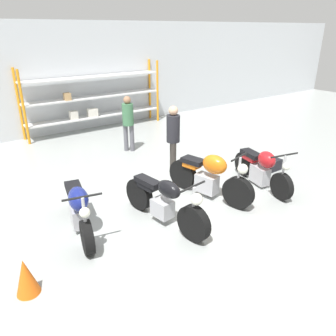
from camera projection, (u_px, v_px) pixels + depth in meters
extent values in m
plane|color=#9EA3A0|center=(179.00, 206.00, 6.71)|extent=(30.00, 30.00, 0.00)
cube|color=silver|center=(62.00, 79.00, 10.84)|extent=(30.00, 0.08, 3.60)
cylinder|color=orange|center=(24.00, 108.00, 9.84)|extent=(0.08, 0.08, 2.26)
cylinder|color=orange|center=(158.00, 92.00, 12.43)|extent=(0.08, 0.08, 2.26)
cylinder|color=orange|center=(19.00, 105.00, 10.25)|extent=(0.08, 0.08, 2.26)
cylinder|color=orange|center=(150.00, 89.00, 12.84)|extent=(0.08, 0.08, 2.26)
cube|color=silver|center=(97.00, 116.00, 11.59)|extent=(4.85, 0.55, 0.05)
cube|color=silver|center=(95.00, 97.00, 11.33)|extent=(4.85, 0.55, 0.05)
cube|color=silver|center=(93.00, 77.00, 11.06)|extent=(4.85, 0.55, 0.05)
cube|color=silver|center=(74.00, 115.00, 11.00)|extent=(0.26, 0.22, 0.28)
cube|color=tan|center=(67.00, 97.00, 10.65)|extent=(0.21, 0.24, 0.23)
cube|color=silver|center=(93.00, 113.00, 11.35)|extent=(0.35, 0.24, 0.28)
cylinder|color=black|center=(87.00, 237.00, 5.21)|extent=(0.27, 0.59, 0.57)
cylinder|color=black|center=(74.00, 198.00, 6.39)|extent=(0.27, 0.59, 0.57)
cube|color=#ADADB2|center=(79.00, 216.00, 5.85)|extent=(0.35, 0.47, 0.35)
ellipsoid|color=navy|center=(78.00, 199.00, 5.54)|extent=(0.44, 0.60, 0.39)
cube|color=black|center=(74.00, 188.00, 6.03)|extent=(0.38, 0.58, 0.10)
cube|color=navy|center=(74.00, 192.00, 6.09)|extent=(0.31, 0.41, 0.12)
cylinder|color=#ADADB2|center=(85.00, 218.00, 5.08)|extent=(0.06, 0.06, 0.70)
sphere|color=silver|center=(85.00, 213.00, 4.97)|extent=(0.17, 0.17, 0.17)
cylinder|color=black|center=(82.00, 197.00, 4.97)|extent=(0.60, 0.16, 0.04)
cylinder|color=black|center=(194.00, 223.00, 5.51)|extent=(0.24, 0.66, 0.65)
cylinder|color=black|center=(139.00, 194.00, 6.48)|extent=(0.24, 0.66, 0.65)
cube|color=#ADADB2|center=(162.00, 208.00, 6.04)|extent=(0.33, 0.42, 0.32)
ellipsoid|color=black|center=(169.00, 189.00, 5.75)|extent=(0.33, 0.56, 0.31)
cube|color=black|center=(148.00, 181.00, 6.15)|extent=(0.29, 0.61, 0.10)
cube|color=black|center=(147.00, 185.00, 6.20)|extent=(0.24, 0.43, 0.12)
cylinder|color=#ADADB2|center=(193.00, 206.00, 5.39)|extent=(0.06, 0.06, 0.67)
sphere|color=silver|center=(197.00, 199.00, 5.28)|extent=(0.20, 0.20, 0.20)
cylinder|color=black|center=(193.00, 187.00, 5.27)|extent=(0.58, 0.11, 0.04)
cylinder|color=black|center=(238.00, 193.00, 6.51)|extent=(0.30, 0.68, 0.66)
cylinder|color=black|center=(183.00, 174.00, 7.36)|extent=(0.30, 0.68, 0.66)
cube|color=#ADADB2|center=(207.00, 183.00, 6.98)|extent=(0.37, 0.52, 0.39)
ellipsoid|color=orange|center=(215.00, 164.00, 6.68)|extent=(0.46, 0.61, 0.40)
cube|color=black|center=(193.00, 161.00, 7.04)|extent=(0.39, 0.55, 0.10)
cube|color=orange|center=(192.00, 164.00, 7.09)|extent=(0.32, 0.40, 0.12)
cylinder|color=#ADADB2|center=(239.00, 175.00, 6.37)|extent=(0.06, 0.06, 0.75)
sphere|color=silver|center=(243.00, 169.00, 6.27)|extent=(0.20, 0.20, 0.20)
cylinder|color=black|center=(239.00, 157.00, 6.24)|extent=(0.55, 0.17, 0.04)
cylinder|color=black|center=(282.00, 186.00, 6.86)|extent=(0.25, 0.60, 0.59)
cylinder|color=black|center=(244.00, 164.00, 8.00)|extent=(0.25, 0.60, 0.59)
cube|color=#ADADB2|center=(260.00, 175.00, 7.49)|extent=(0.33, 0.52, 0.40)
ellipsoid|color=#B2191E|center=(267.00, 160.00, 7.17)|extent=(0.40, 0.52, 0.36)
cube|color=black|center=(251.00, 154.00, 7.65)|extent=(0.37, 0.62, 0.10)
cube|color=#B2191E|center=(251.00, 157.00, 7.70)|extent=(0.30, 0.44, 0.12)
cylinder|color=#ADADB2|center=(283.00, 171.00, 6.74)|extent=(0.06, 0.06, 0.68)
sphere|color=silver|center=(286.00, 166.00, 6.63)|extent=(0.16, 0.16, 0.16)
cylinder|color=black|center=(284.00, 155.00, 6.64)|extent=(0.67, 0.18, 0.04)
cylinder|color=#595960|center=(126.00, 138.00, 9.58)|extent=(0.13, 0.13, 0.78)
cylinder|color=#595960|center=(132.00, 138.00, 9.57)|extent=(0.13, 0.13, 0.78)
cylinder|color=#3F724C|center=(128.00, 114.00, 9.30)|extent=(0.45, 0.45, 0.62)
sphere|color=#9E7051|center=(127.00, 100.00, 9.14)|extent=(0.21, 0.21, 0.21)
cylinder|color=#38332D|center=(172.00, 156.00, 8.16)|extent=(0.13, 0.13, 0.82)
cylinder|color=#38332D|center=(174.00, 159.00, 8.00)|extent=(0.13, 0.13, 0.82)
cylinder|color=#232328|center=(173.00, 129.00, 7.79)|extent=(0.43, 0.43, 0.65)
sphere|color=tan|center=(173.00, 111.00, 7.62)|extent=(0.22, 0.22, 0.22)
cube|color=black|center=(273.00, 165.00, 8.34)|extent=(0.44, 0.26, 0.28)
cone|color=orange|center=(26.00, 277.00, 4.39)|extent=(0.32, 0.32, 0.55)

